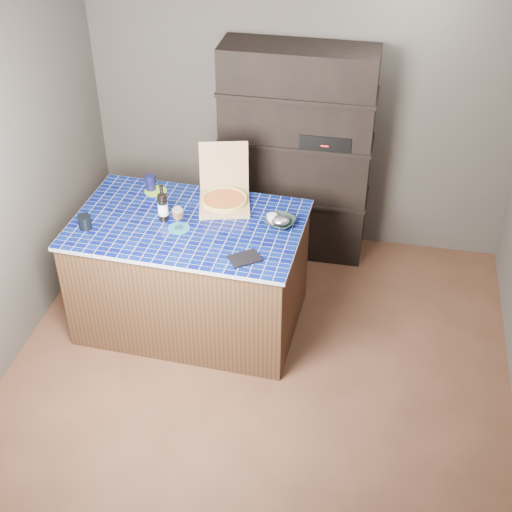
% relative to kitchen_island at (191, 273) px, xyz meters
% --- Properties ---
extents(room, '(3.50, 3.50, 3.50)m').
position_rel_kitchen_island_xyz_m(room, '(0.60, -0.41, 0.81)').
color(room, brown).
rests_on(room, ground).
extents(shelving_unit, '(1.20, 0.41, 1.80)m').
position_rel_kitchen_island_xyz_m(shelving_unit, '(0.60, 1.12, 0.46)').
color(shelving_unit, black).
rests_on(shelving_unit, floor).
extents(kitchen_island, '(1.66, 1.09, 0.89)m').
position_rel_kitchen_island_xyz_m(kitchen_island, '(0.00, 0.00, 0.00)').
color(kitchen_island, '#45311B').
rests_on(kitchen_island, floor).
extents(pizza_box, '(0.45, 0.51, 0.39)m').
position_rel_kitchen_island_xyz_m(pizza_box, '(0.20, 0.29, 0.50)').
color(pizza_box, tan).
rests_on(pizza_box, kitchen_island).
extents(mead_bottle, '(0.07, 0.07, 0.28)m').
position_rel_kitchen_island_xyz_m(mead_bottle, '(-0.17, 0.01, 0.55)').
color(mead_bottle, black).
rests_on(mead_bottle, kitchen_island).
extents(teal_trivet, '(0.15, 0.15, 0.01)m').
position_rel_kitchen_island_xyz_m(teal_trivet, '(-0.04, -0.08, 0.45)').
color(teal_trivet, '#197285').
rests_on(teal_trivet, kitchen_island).
extents(wine_glass, '(0.08, 0.08, 0.18)m').
position_rel_kitchen_island_xyz_m(wine_glass, '(-0.04, -0.08, 0.57)').
color(wine_glass, white).
rests_on(wine_glass, teal_trivet).
extents(tumbler, '(0.09, 0.09, 0.10)m').
position_rel_kitchen_island_xyz_m(tumbler, '(-0.67, -0.20, 0.49)').
color(tumbler, black).
rests_on(tumbler, kitchen_island).
extents(dvd_case, '(0.24, 0.23, 0.02)m').
position_rel_kitchen_island_xyz_m(dvd_case, '(0.49, -0.35, 0.45)').
color(dvd_case, black).
rests_on(dvd_case, kitchen_island).
extents(bowl, '(0.25, 0.25, 0.05)m').
position_rel_kitchen_island_xyz_m(bowl, '(0.65, 0.10, 0.47)').
color(bowl, black).
rests_on(bowl, kitchen_island).
extents(foil_contents, '(0.13, 0.11, 0.06)m').
position_rel_kitchen_island_xyz_m(foil_contents, '(0.65, 0.10, 0.48)').
color(foil_contents, '#B0B0BC').
rests_on(foil_contents, bowl).
extents(white_jar, '(0.07, 0.07, 0.06)m').
position_rel_kitchen_island_xyz_m(white_jar, '(0.58, 0.12, 0.47)').
color(white_jar, silver).
rests_on(white_jar, kitchen_island).
extents(navy_cup, '(0.08, 0.08, 0.12)m').
position_rel_kitchen_island_xyz_m(navy_cup, '(-0.39, 0.38, 0.50)').
color(navy_cup, black).
rests_on(navy_cup, kitchen_island).
extents(green_trivet, '(0.17, 0.17, 0.01)m').
position_rel_kitchen_island_xyz_m(green_trivet, '(-0.35, 0.37, 0.44)').
color(green_trivet, '#81C229').
rests_on(green_trivet, kitchen_island).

